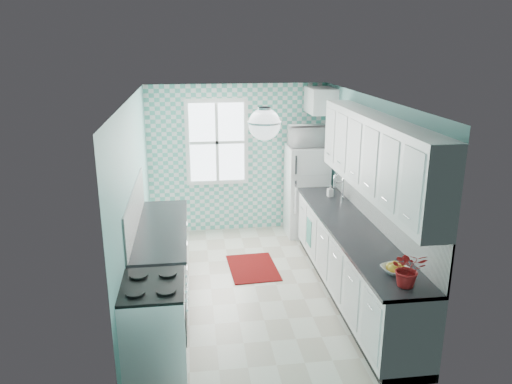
{
  "coord_description": "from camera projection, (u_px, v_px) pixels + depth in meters",
  "views": [
    {
      "loc": [
        -0.78,
        -5.99,
        3.18
      ],
      "look_at": [
        0.05,
        0.25,
        1.25
      ],
      "focal_mm": 35.0,
      "sensor_mm": 36.0,
      "label": 1
    }
  ],
  "objects": [
    {
      "name": "stove",
      "position": [
        155.0,
        326.0,
        4.9
      ],
      "size": [
        0.61,
        0.77,
        0.92
      ],
      "rotation": [
        0.0,
        0.0,
        -0.02
      ],
      "color": "silver",
      "rests_on": "floor"
    },
    {
      "name": "rug",
      "position": [
        253.0,
        268.0,
        7.24
      ],
      "size": [
        0.72,
        0.99,
        0.02
      ],
      "primitive_type": "cube",
      "rotation": [
        0.0,
        0.0,
        0.05
      ],
      "color": "#600F07",
      "rests_on": "floor"
    },
    {
      "name": "soap_bottle",
      "position": [
        330.0,
        191.0,
        7.41
      ],
      "size": [
        0.09,
        0.09,
        0.17
      ],
      "primitive_type": "imported",
      "rotation": [
        0.0,
        0.0,
        0.14
      ],
      "color": "#9FB5B9",
      "rests_on": "countertop_right"
    },
    {
      "name": "ceiling",
      "position": [
        255.0,
        98.0,
        5.98
      ],
      "size": [
        3.0,
        4.4,
        0.02
      ],
      "primitive_type": "cube",
      "color": "white",
      "rests_on": "wall_back"
    },
    {
      "name": "dish_towel",
      "position": [
        309.0,
        232.0,
        7.29
      ],
      "size": [
        0.05,
        0.26,
        0.38
      ],
      "primitive_type": "cube",
      "rotation": [
        0.0,
        0.0,
        -0.12
      ],
      "color": "teal",
      "rests_on": "base_cabinets_right"
    },
    {
      "name": "ceiling_light",
      "position": [
        264.0,
        124.0,
        5.27
      ],
      "size": [
        0.34,
        0.34,
        0.35
      ],
      "color": "silver",
      "rests_on": "ceiling"
    },
    {
      "name": "fruit_bowl",
      "position": [
        395.0,
        270.0,
        4.99
      ],
      "size": [
        0.32,
        0.32,
        0.07
      ],
      "primitive_type": "imported",
      "rotation": [
        0.0,
        0.0,
        0.25
      ],
      "color": "white",
      "rests_on": "countertop_right"
    },
    {
      "name": "wall_back",
      "position": [
        238.0,
        159.0,
        8.44
      ],
      "size": [
        3.0,
        0.02,
        2.5
      ],
      "primitive_type": "cube",
      "color": "#72B4AF",
      "rests_on": "floor"
    },
    {
      "name": "countertop_left",
      "position": [
        161.0,
        229.0,
        6.22
      ],
      "size": [
        0.63,
        2.15,
        0.04
      ],
      "primitive_type": "cube",
      "color": "black",
      "rests_on": "base_cabinets_left"
    },
    {
      "name": "backsplash_left",
      "position": [
        135.0,
        209.0,
        6.1
      ],
      "size": [
        0.02,
        2.15,
        0.51
      ],
      "primitive_type": "cube",
      "color": "white",
      "rests_on": "wall_left"
    },
    {
      "name": "backsplash_right",
      "position": [
        378.0,
        207.0,
        6.17
      ],
      "size": [
        0.02,
        3.6,
        0.51
      ],
      "primitive_type": "cube",
      "color": "white",
      "rests_on": "wall_right"
    },
    {
      "name": "window",
      "position": [
        217.0,
        142.0,
        8.26
      ],
      "size": [
        1.04,
        0.05,
        1.44
      ],
      "color": "white",
      "rests_on": "wall_back"
    },
    {
      "name": "potted_plant",
      "position": [
        408.0,
        269.0,
        4.68
      ],
      "size": [
        0.37,
        0.33,
        0.36
      ],
      "primitive_type": "imported",
      "rotation": [
        0.0,
        0.0,
        -0.17
      ],
      "color": "red",
      "rests_on": "countertop_right"
    },
    {
      "name": "accent_wall",
      "position": [
        238.0,
        159.0,
        8.42
      ],
      "size": [
        3.0,
        0.01,
        2.5
      ],
      "primitive_type": "cube",
      "color": "#58BAA6",
      "rests_on": "wall_back"
    },
    {
      "name": "upper_cabinet_fridge",
      "position": [
        321.0,
        100.0,
        7.95
      ],
      "size": [
        0.4,
        0.74,
        0.4
      ],
      "primitive_type": "cube",
      "color": "white",
      "rests_on": "wall_right"
    },
    {
      "name": "wall_right",
      "position": [
        369.0,
        193.0,
        6.53
      ],
      "size": [
        0.02,
        4.4,
        2.5
      ],
      "primitive_type": "cube",
      "color": "#72B4AF",
      "rests_on": "floor"
    },
    {
      "name": "base_cabinets_left",
      "position": [
        162.0,
        263.0,
        6.36
      ],
      "size": [
        0.6,
        2.15,
        0.9
      ],
      "primitive_type": "cube",
      "color": "white",
      "rests_on": "floor"
    },
    {
      "name": "fridge",
      "position": [
        306.0,
        190.0,
        8.35
      ],
      "size": [
        0.66,
        0.66,
        1.52
      ],
      "rotation": [
        0.0,
        0.0,
        -0.02
      ],
      "color": "white",
      "rests_on": "floor"
    },
    {
      "name": "countertop_right",
      "position": [
        353.0,
        229.0,
        6.21
      ],
      "size": [
        0.63,
        3.6,
        0.04
      ],
      "primitive_type": "cube",
      "color": "black",
      "rests_on": "base_cabinets_right"
    },
    {
      "name": "upper_cabinets_right",
      "position": [
        376.0,
        155.0,
        5.75
      ],
      "size": [
        0.33,
        3.2,
        0.9
      ],
      "primitive_type": "cube",
      "color": "white",
      "rests_on": "wall_right"
    },
    {
      "name": "sink",
      "position": [
        330.0,
        201.0,
        7.27
      ],
      "size": [
        0.53,
        0.44,
        0.53
      ],
      "rotation": [
        0.0,
        0.0,
        -0.06
      ],
      "color": "silver",
      "rests_on": "countertop_right"
    },
    {
      "name": "floor",
      "position": [
        255.0,
        287.0,
        6.71
      ],
      "size": [
        3.0,
        4.4,
        0.02
      ],
      "primitive_type": "cube",
      "color": "beige",
      "rests_on": "ground"
    },
    {
      "name": "microwave",
      "position": [
        308.0,
        136.0,
        8.08
      ],
      "size": [
        0.6,
        0.41,
        0.33
      ],
      "primitive_type": "imported",
      "rotation": [
        0.0,
        0.0,
        3.14
      ],
      "color": "white",
      "rests_on": "fridge"
    },
    {
      "name": "base_cabinets_right",
      "position": [
        352.0,
        263.0,
        6.35
      ],
      "size": [
        0.6,
        3.6,
        0.9
      ],
      "primitive_type": "cube",
      "color": "white",
      "rests_on": "floor"
    },
    {
      "name": "wall_left",
      "position": [
        134.0,
        203.0,
        6.15
      ],
      "size": [
        0.02,
        4.4,
        2.5
      ],
      "primitive_type": "cube",
      "color": "#72B4AF",
      "rests_on": "floor"
    },
    {
      "name": "wall_front",
      "position": [
        288.0,
        276.0,
        4.25
      ],
      "size": [
        3.0,
        0.02,
        2.5
      ],
      "primitive_type": "cube",
      "color": "#72B4AF",
      "rests_on": "floor"
    }
  ]
}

